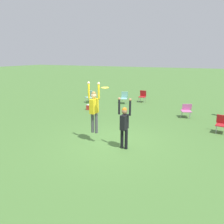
# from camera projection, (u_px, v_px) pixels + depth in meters

# --- Properties ---
(ground_plane) EXTENTS (120.00, 120.00, 0.00)m
(ground_plane) POSITION_uv_depth(u_px,v_px,m) (112.00, 143.00, 8.98)
(ground_plane) COLOR #4C7A38
(person_jumping) EXTENTS (0.55, 0.41, 2.08)m
(person_jumping) POSITION_uv_depth(u_px,v_px,m) (94.00, 106.00, 8.69)
(person_jumping) COLOR #4C4C51
(person_jumping) RESTS_ON ground_plane
(person_defending) EXTENTS (0.53, 0.40, 1.99)m
(person_defending) POSITION_uv_depth(u_px,v_px,m) (124.00, 123.00, 8.18)
(person_defending) COLOR black
(person_defending) RESTS_ON ground_plane
(frisbee) EXTENTS (0.27, 0.27, 0.03)m
(frisbee) POSITION_uv_depth(u_px,v_px,m) (105.00, 88.00, 8.06)
(frisbee) COLOR yellow
(camping_chair_0) EXTENTS (0.50, 0.54, 0.88)m
(camping_chair_0) POSITION_uv_depth(u_px,v_px,m) (143.00, 95.00, 16.78)
(camping_chair_0) COLOR gray
(camping_chair_0) RESTS_ON ground_plane
(camping_chair_1) EXTENTS (0.62, 0.68, 0.89)m
(camping_chair_1) POSITION_uv_depth(u_px,v_px,m) (124.00, 97.00, 16.22)
(camping_chair_1) COLOR gray
(camping_chair_1) RESTS_ON ground_plane
(camping_chair_2) EXTENTS (0.59, 0.62, 0.82)m
(camping_chair_2) POSITION_uv_depth(u_px,v_px,m) (222.00, 123.00, 10.06)
(camping_chair_2) COLOR gray
(camping_chair_2) RESTS_ON ground_plane
(camping_chair_3) EXTENTS (0.70, 0.74, 0.77)m
(camping_chair_3) POSITION_uv_depth(u_px,v_px,m) (186.00, 110.00, 12.59)
(camping_chair_3) COLOR gray
(camping_chair_3) RESTS_ON ground_plane
(camping_chair_4) EXTENTS (0.77, 0.84, 0.90)m
(camping_chair_4) POSITION_uv_depth(u_px,v_px,m) (90.00, 96.00, 16.66)
(camping_chair_4) COLOR gray
(camping_chair_4) RESTS_ON ground_plane
(cooler_box) EXTENTS (0.52, 0.34, 0.34)m
(cooler_box) POSITION_uv_depth(u_px,v_px,m) (91.00, 107.00, 14.43)
(cooler_box) COLOR red
(cooler_box) RESTS_ON ground_plane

